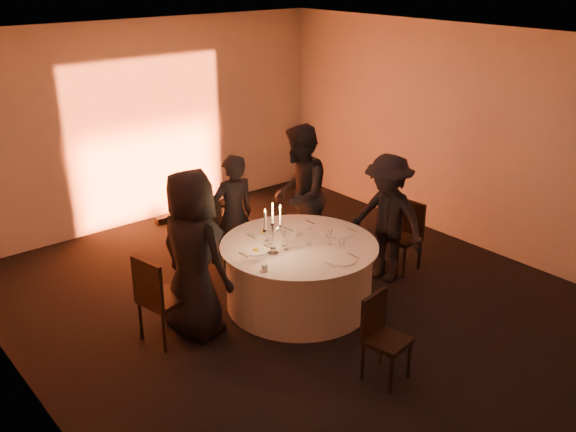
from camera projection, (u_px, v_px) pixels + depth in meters
floor at (299, 303)px, 7.55m from camera, size 7.00×7.00×0.00m
ceiling at (301, 42)px, 6.43m from camera, size 7.00×7.00×0.00m
wall_back at (147, 123)px, 9.50m from camera, size 7.00×0.00×7.00m
wall_left at (20, 260)px, 5.22m from camera, size 0.00×7.00×7.00m
wall_right at (467, 137)px, 8.76m from camera, size 0.00×7.00×7.00m
uplighter_fixture at (164, 220)px, 9.82m from camera, size 0.25×0.12×0.10m
banquet_table at (299, 274)px, 7.41m from camera, size 1.80×1.80×0.77m
chair_left at (157, 295)px, 6.60m from camera, size 0.51×0.51×0.99m
chair_back_left at (202, 233)px, 8.02m from camera, size 0.56×0.56×1.03m
chair_back_right at (304, 216)px, 8.80m from camera, size 0.54×0.54×0.88m
chair_right at (406, 232)px, 8.26m from camera, size 0.43×0.42×0.89m
chair_front at (381, 332)px, 6.09m from camera, size 0.44×0.44×0.86m
guest_left at (193, 255)px, 6.65m from camera, size 0.75×1.00×1.84m
guest_back_left at (233, 216)px, 7.98m from camera, size 0.62×0.44×1.59m
guest_back_right at (299, 195)px, 8.29m from camera, size 1.14×1.12×1.86m
guest_right at (387, 218)px, 7.86m from camera, size 0.74×1.12×1.62m
plate_left at (256, 250)px, 7.07m from camera, size 0.35×0.27×0.08m
plate_back_left at (263, 232)px, 7.54m from camera, size 0.36×0.26×0.08m
plate_back_right at (300, 226)px, 7.74m from camera, size 0.35×0.28×0.01m
plate_right at (342, 233)px, 7.53m from camera, size 0.36×0.29×0.01m
plate_front at (342, 260)px, 6.86m from camera, size 0.36×0.28×0.01m
coffee_cup at (264, 267)px, 6.65m from camera, size 0.11×0.11×0.07m
candelabra at (273, 237)px, 6.93m from camera, size 0.26×0.12×0.61m
wine_glass_a at (330, 234)px, 7.19m from camera, size 0.07×0.07×0.19m
wine_glass_b at (309, 233)px, 7.20m from camera, size 0.07×0.07×0.19m
wine_glass_c at (267, 230)px, 7.28m from camera, size 0.07×0.07×0.19m
wine_glass_d at (286, 238)px, 7.07m from camera, size 0.07×0.07×0.19m
wine_glass_e at (283, 235)px, 7.16m from camera, size 0.07×0.07×0.19m
wine_glass_f at (270, 233)px, 7.20m from camera, size 0.07×0.07×0.19m
tumbler_a at (299, 232)px, 7.46m from camera, size 0.07×0.07×0.09m
tumbler_b at (342, 243)px, 7.19m from camera, size 0.07×0.07×0.09m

